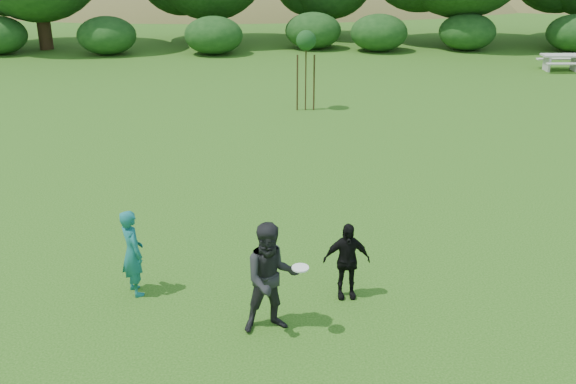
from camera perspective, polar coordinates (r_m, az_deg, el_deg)
name	(u,v)px	position (r m, az deg, el deg)	size (l,w,h in m)	color
ground	(291,321)	(10.91, 0.25, -11.35)	(120.00, 120.00, 0.00)	#19470C
player_teal	(132,252)	(11.61, -13.66, -5.25)	(0.58, 0.38, 1.60)	#166566
player_grey	(271,278)	(10.23, -1.50, -7.66)	(0.91, 0.71, 1.88)	black
player_black	(346,261)	(11.27, 5.22, -6.10)	(0.83, 0.34, 1.41)	black
frisbee	(300,268)	(9.94, 1.10, -6.76)	(0.27, 0.27, 0.03)	white
sapling	(306,43)	(23.06, 1.62, 13.12)	(0.70, 0.70, 2.85)	#382815
picnic_table	(561,60)	(32.97, 23.12, 10.77)	(1.80, 1.48, 0.76)	#B7B3A9
hillside	(275,90)	(79.61, -1.14, 9.03)	(150.00, 72.00, 52.00)	olive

